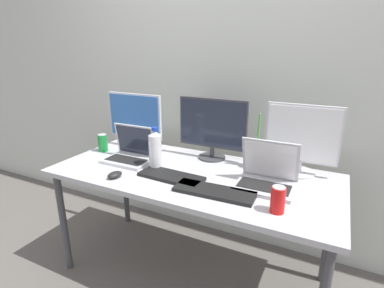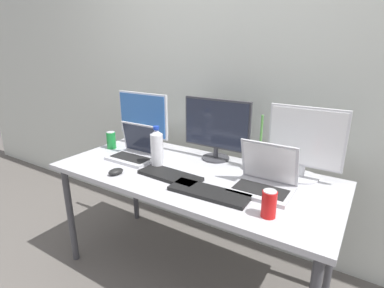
{
  "view_description": "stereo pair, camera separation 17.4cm",
  "coord_description": "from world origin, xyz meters",
  "views": [
    {
      "loc": [
        0.73,
        -1.48,
        1.46
      ],
      "look_at": [
        0.0,
        0.0,
        0.92
      ],
      "focal_mm": 28.0,
      "sensor_mm": 36.0,
      "label": 1
    },
    {
      "loc": [
        0.89,
        -1.4,
        1.46
      ],
      "look_at": [
        0.0,
        0.0,
        0.92
      ],
      "focal_mm": 28.0,
      "sensor_mm": 36.0,
      "label": 2
    }
  ],
  "objects": [
    {
      "name": "monitor_center",
      "position": [
        0.01,
        0.28,
        0.96
      ],
      "size": [
        0.47,
        0.18,
        0.41
      ],
      "color": "#38383D",
      "rests_on": "work_desk"
    },
    {
      "name": "wall_back",
      "position": [
        0.0,
        0.59,
        1.3
      ],
      "size": [
        7.0,
        0.08,
        2.6
      ],
      "primitive_type": "cube",
      "color": "silver",
      "rests_on": "ground"
    },
    {
      "name": "ground_plane",
      "position": [
        0.0,
        0.0,
        0.0
      ],
      "size": [
        16.0,
        16.0,
        0.0
      ],
      "primitive_type": "plane",
      "color": "#5B5651"
    },
    {
      "name": "keyboard_aux",
      "position": [
        -0.07,
        -0.12,
        0.75
      ],
      "size": [
        0.39,
        0.16,
        0.02
      ],
      "primitive_type": "cube",
      "rotation": [
        0.0,
        0.0,
        -0.05
      ],
      "color": "black",
      "rests_on": "work_desk"
    },
    {
      "name": "laptop_silver",
      "position": [
        -0.45,
        0.0,
        0.79
      ],
      "size": [
        0.31,
        0.22,
        0.23
      ],
      "color": "silver",
      "rests_on": "work_desk"
    },
    {
      "name": "soda_can_near_keyboard",
      "position": [
        -0.74,
        0.06,
        0.8
      ],
      "size": [
        0.07,
        0.07,
        0.13
      ],
      "color": "#197F33",
      "rests_on": "work_desk"
    },
    {
      "name": "work_desk",
      "position": [
        0.0,
        0.0,
        0.68
      ],
      "size": [
        1.7,
        0.76,
        0.74
      ],
      "color": "#424247",
      "rests_on": "ground"
    },
    {
      "name": "water_bottle",
      "position": [
        -0.23,
        -0.05,
        0.86
      ],
      "size": [
        0.08,
        0.08,
        0.27
      ],
      "color": "silver",
      "rests_on": "work_desk"
    },
    {
      "name": "soda_can_by_laptop",
      "position": [
        0.55,
        -0.23,
        0.8
      ],
      "size": [
        0.07,
        0.07,
        0.13
      ],
      "color": "red",
      "rests_on": "work_desk"
    },
    {
      "name": "keyboard_main",
      "position": [
        0.22,
        -0.19,
        0.75
      ],
      "size": [
        0.42,
        0.16,
        0.02
      ],
      "primitive_type": "cube",
      "rotation": [
        0.0,
        0.0,
        0.04
      ],
      "color": "black",
      "rests_on": "work_desk"
    },
    {
      "name": "bamboo_vase",
      "position": [
        0.33,
        0.24,
        0.81
      ],
      "size": [
        0.08,
        0.08,
        0.34
      ],
      "color": "#B2D1B7",
      "rests_on": "work_desk"
    },
    {
      "name": "mouse_by_keyboard",
      "position": [
        -0.37,
        -0.26,
        0.76
      ],
      "size": [
        0.08,
        0.1,
        0.04
      ],
      "primitive_type": "ellipsoid",
      "rotation": [
        0.0,
        0.0,
        -0.21
      ],
      "color": "black",
      "rests_on": "work_desk"
    },
    {
      "name": "monitor_left",
      "position": [
        -0.59,
        0.25,
        0.95
      ],
      "size": [
        0.44,
        0.21,
        0.4
      ],
      "color": "silver",
      "rests_on": "work_desk"
    },
    {
      "name": "monitor_right",
      "position": [
        0.57,
        0.27,
        0.95
      ],
      "size": [
        0.41,
        0.2,
        0.41
      ],
      "color": "silver",
      "rests_on": "work_desk"
    },
    {
      "name": "laptop_secondary",
      "position": [
        0.44,
        0.01,
        0.8
      ],
      "size": [
        0.31,
        0.24,
        0.25
      ],
      "color": "#B7B7BC",
      "rests_on": "work_desk"
    }
  ]
}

